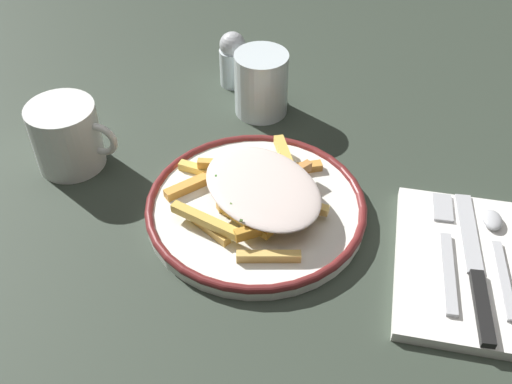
# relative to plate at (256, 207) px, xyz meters

# --- Properties ---
(ground_plane) EXTENTS (2.60, 2.60, 0.00)m
(ground_plane) POSITION_rel_plate_xyz_m (0.00, 0.00, -0.01)
(ground_plane) COLOR #313B30
(plate) EXTENTS (0.26, 0.26, 0.02)m
(plate) POSITION_rel_plate_xyz_m (0.00, 0.00, 0.00)
(plate) COLOR white
(plate) RESTS_ON ground_plane
(fries_heap) EXTENTS (0.21, 0.20, 0.04)m
(fries_heap) POSITION_rel_plate_xyz_m (0.00, 0.00, 0.03)
(fries_heap) COLOR #D38A44
(fries_heap) RESTS_ON plate
(napkin) EXTENTS (0.17, 0.22, 0.01)m
(napkin) POSITION_rel_plate_xyz_m (0.25, -0.03, -0.00)
(napkin) COLOR white
(napkin) RESTS_ON ground_plane
(fork) EXTENTS (0.03, 0.18, 0.01)m
(fork) POSITION_rel_plate_xyz_m (0.22, -0.01, 0.00)
(fork) COLOR silver
(fork) RESTS_ON napkin
(knife) EXTENTS (0.04, 0.21, 0.01)m
(knife) POSITION_rel_plate_xyz_m (0.25, -0.04, 0.01)
(knife) COLOR black
(knife) RESTS_ON napkin
(spoon) EXTENTS (0.04, 0.15, 0.01)m
(spoon) POSITION_rel_plate_xyz_m (0.27, 0.01, 0.01)
(spoon) COLOR silver
(spoon) RESTS_ON napkin
(water_glass) EXTENTS (0.07, 0.07, 0.09)m
(water_glass) POSITION_rel_plate_xyz_m (-0.05, 0.20, 0.03)
(water_glass) COLOR silver
(water_glass) RESTS_ON ground_plane
(coffee_mug) EXTENTS (0.11, 0.09, 0.09)m
(coffee_mug) POSITION_rel_plate_xyz_m (-0.25, 0.03, 0.03)
(coffee_mug) COLOR white
(coffee_mug) RESTS_ON ground_plane
(salt_shaker) EXTENTS (0.04, 0.04, 0.08)m
(salt_shaker) POSITION_rel_plate_xyz_m (-0.11, 0.26, 0.03)
(salt_shaker) COLOR silver
(salt_shaker) RESTS_ON ground_plane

